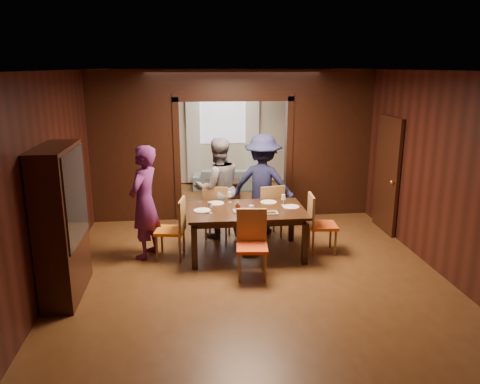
{
  "coord_description": "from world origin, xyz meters",
  "views": [
    {
      "loc": [
        -0.87,
        -7.42,
        2.95
      ],
      "look_at": [
        -0.09,
        -0.4,
        1.05
      ],
      "focal_mm": 35.0,
      "sensor_mm": 36.0,
      "label": 1
    }
  ],
  "objects": [
    {
      "name": "floor",
      "position": [
        0.0,
        0.0,
        0.0
      ],
      "size": [
        9.0,
        9.0,
        0.0
      ],
      "primitive_type": "plane",
      "color": "#583518",
      "rests_on": "ground"
    },
    {
      "name": "ceiling",
      "position": [
        0.0,
        0.0,
        2.9
      ],
      "size": [
        5.5,
        9.0,
        0.02
      ],
      "primitive_type": "cube",
      "color": "silver",
      "rests_on": "room_walls"
    },
    {
      "name": "room_walls",
      "position": [
        0.0,
        1.89,
        1.51
      ],
      "size": [
        5.52,
        9.01,
        2.9
      ],
      "color": "black",
      "rests_on": "floor"
    },
    {
      "name": "person_purple",
      "position": [
        -1.58,
        -0.29,
        0.9
      ],
      "size": [
        0.65,
        0.77,
        1.8
      ],
      "primitive_type": "imported",
      "rotation": [
        0.0,
        0.0,
        -1.97
      ],
      "color": "#571D55",
      "rests_on": "floor"
    },
    {
      "name": "person_grey",
      "position": [
        -0.38,
        0.52,
        0.89
      ],
      "size": [
        0.99,
        0.85,
        1.78
      ],
      "primitive_type": "imported",
      "rotation": [
        0.0,
        0.0,
        3.37
      ],
      "color": "#5D5B62",
      "rests_on": "floor"
    },
    {
      "name": "person_navy",
      "position": [
        0.43,
        0.62,
        0.9
      ],
      "size": [
        1.33,
        1.04,
        1.81
      ],
      "primitive_type": "imported",
      "rotation": [
        0.0,
        0.0,
        2.78
      ],
      "color": "#171A3A",
      "rests_on": "floor"
    },
    {
      "name": "sofa",
      "position": [
        0.11,
        3.85,
        0.26
      ],
      "size": [
        1.83,
        0.83,
        0.52
      ],
      "primitive_type": "imported",
      "rotation": [
        0.0,
        0.0,
        3.06
      ],
      "color": "#7C9BA2",
      "rests_on": "floor"
    },
    {
      "name": "serving_bowl",
      "position": [
        0.08,
        -0.34,
        0.8
      ],
      "size": [
        0.29,
        0.29,
        0.07
      ],
      "primitive_type": "imported",
      "color": "black",
      "rests_on": "dining_table"
    },
    {
      "name": "dining_table",
      "position": [
        0.01,
        -0.38,
        0.38
      ],
      "size": [
        1.85,
        1.15,
        0.76
      ],
      "primitive_type": "cube",
      "color": "black",
      "rests_on": "floor"
    },
    {
      "name": "coffee_table",
      "position": [
        -0.11,
        2.99,
        0.2
      ],
      "size": [
        0.8,
        0.5,
        0.4
      ],
      "primitive_type": "cube",
      "color": "black",
      "rests_on": "floor"
    },
    {
      "name": "chair_left",
      "position": [
        -1.2,
        -0.4,
        0.48
      ],
      "size": [
        0.51,
        0.51,
        0.97
      ],
      "primitive_type": null,
      "rotation": [
        0.0,
        0.0,
        -1.74
      ],
      "color": "orange",
      "rests_on": "floor"
    },
    {
      "name": "chair_right",
      "position": [
        1.26,
        -0.42,
        0.48
      ],
      "size": [
        0.47,
        0.47,
        0.97
      ],
      "primitive_type": null,
      "rotation": [
        0.0,
        0.0,
        1.49
      ],
      "color": "#E05315",
      "rests_on": "floor"
    },
    {
      "name": "chair_far_l",
      "position": [
        -0.4,
        0.47,
        0.48
      ],
      "size": [
        0.53,
        0.53,
        0.97
      ],
      "primitive_type": null,
      "rotation": [
        0.0,
        0.0,
        2.9
      ],
      "color": "red",
      "rests_on": "floor"
    },
    {
      "name": "chair_far_r",
      "position": [
        0.5,
        0.4,
        0.48
      ],
      "size": [
        0.51,
        0.51,
        0.97
      ],
      "primitive_type": null,
      "rotation": [
        0.0,
        0.0,
        3.33
      ],
      "color": "#D05713",
      "rests_on": "floor"
    },
    {
      "name": "chair_near",
      "position": [
        -0.01,
        -1.24,
        0.48
      ],
      "size": [
        0.48,
        0.48,
        0.97
      ],
      "primitive_type": null,
      "rotation": [
        0.0,
        0.0,
        -0.1
      ],
      "color": "#E34115",
      "rests_on": "floor"
    },
    {
      "name": "hutch",
      "position": [
        -2.53,
        -1.5,
        1.0
      ],
      "size": [
        0.4,
        1.2,
        2.0
      ],
      "primitive_type": "cube",
      "color": "black",
      "rests_on": "floor"
    },
    {
      "name": "door_right",
      "position": [
        2.7,
        0.5,
        1.05
      ],
      "size": [
        0.06,
        0.9,
        2.1
      ],
      "primitive_type": "cube",
      "color": "black",
      "rests_on": "floor"
    },
    {
      "name": "window_far",
      "position": [
        0.0,
        4.44,
        1.7
      ],
      "size": [
        1.2,
        0.03,
        1.3
      ],
      "primitive_type": "cube",
      "color": "silver",
      "rests_on": "back_wall"
    },
    {
      "name": "curtain_left",
      "position": [
        -0.75,
        4.4,
        1.25
      ],
      "size": [
        0.35,
        0.06,
        2.4
      ],
      "primitive_type": "cube",
      "color": "white",
      "rests_on": "back_wall"
    },
    {
      "name": "curtain_right",
      "position": [
        0.75,
        4.4,
        1.25
      ],
      "size": [
        0.35,
        0.06,
        2.4
      ],
      "primitive_type": "cube",
      "color": "white",
      "rests_on": "back_wall"
    },
    {
      "name": "plate_left",
      "position": [
        -0.69,
        -0.39,
        0.77
      ],
      "size": [
        0.27,
        0.27,
        0.01
      ],
      "primitive_type": "cylinder",
      "color": "silver",
      "rests_on": "dining_table"
    },
    {
      "name": "plate_far_l",
      "position": [
        -0.45,
        -0.02,
        0.77
      ],
      "size": [
        0.27,
        0.27,
        0.01
      ],
      "primitive_type": "cylinder",
      "color": "silver",
      "rests_on": "dining_table"
    },
    {
      "name": "plate_far_r",
      "position": [
        0.43,
        -0.05,
        0.77
      ],
      "size": [
        0.27,
        0.27,
        0.01
      ],
      "primitive_type": "cylinder",
      "color": "silver",
      "rests_on": "dining_table"
    },
    {
      "name": "plate_right",
      "position": [
        0.74,
        -0.35,
        0.77
      ],
      "size": [
        0.27,
        0.27,
        0.01
      ],
      "primitive_type": "cylinder",
      "color": "silver",
      "rests_on": "dining_table"
    },
    {
      "name": "plate_near",
      "position": [
        -0.01,
        -0.69,
        0.77
      ],
      "size": [
        0.27,
        0.27,
        0.01
      ],
      "primitive_type": "cylinder",
      "color": "silver",
      "rests_on": "dining_table"
    },
    {
      "name": "platter_a",
      "position": [
        -0.06,
        -0.48,
        0.78
      ],
      "size": [
        0.3,
        0.2,
        0.04
      ],
      "primitive_type": "cube",
      "color": "gray",
      "rests_on": "dining_table"
    },
    {
      "name": "platter_b",
      "position": [
        0.32,
        -0.63,
        0.78
      ],
      "size": [
        0.3,
        0.2,
        0.04
      ],
      "primitive_type": "cube",
      "color": "gray",
      "rests_on": "dining_table"
    },
    {
      "name": "wineglass_left",
      "position": [
        -0.57,
        -0.53,
        0.85
      ],
      "size": [
        0.08,
        0.08,
        0.18
      ],
      "primitive_type": null,
      "color": "white",
      "rests_on": "dining_table"
    },
    {
      "name": "wineglass_far",
      "position": [
        -0.22,
        0.03,
        0.85
      ],
      "size": [
        0.08,
        0.08,
        0.18
      ],
      "primitive_type": null,
      "color": "silver",
      "rests_on": "dining_table"
    },
    {
      "name": "wineglass_right",
      "position": [
        0.64,
        -0.23,
        0.85
      ],
      "size": [
        0.08,
        0.08,
        0.18
      ],
      "primitive_type": null,
      "color": "white",
      "rests_on": "dining_table"
    },
    {
      "name": "tumbler",
      "position": [
        0.05,
        -0.65,
        0.83
      ],
      "size": [
        0.07,
        0.07,
        0.14
      ],
      "primitive_type": "cylinder",
      "color": "silver",
      "rests_on": "dining_table"
    },
    {
      "name": "condiment_jar",
      "position": [
        -0.13,
        -0.39,
        0.82
      ],
      "size": [
        0.08,
        0.08,
        0.11
      ],
      "primitive_type": null,
      "color": "#492011",
      "rests_on": "dining_table"
    }
  ]
}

